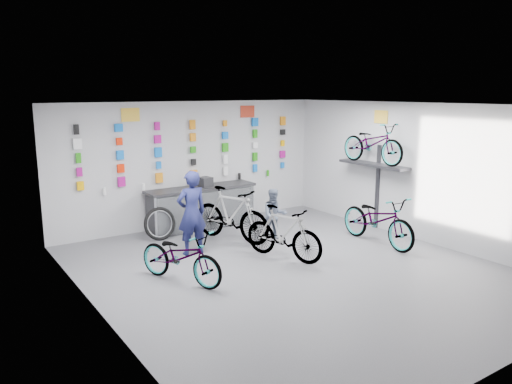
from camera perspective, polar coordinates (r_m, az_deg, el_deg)
floor at (r=9.32m, az=4.25°, el=-8.91°), size 8.00×8.00×0.00m
ceiling at (r=8.74m, az=4.54°, el=9.86°), size 8.00×8.00×0.00m
wall_back at (r=12.25m, az=-7.31°, el=3.23°), size 7.00×0.00×7.00m
wall_left at (r=7.32m, az=-17.68°, el=-2.85°), size 0.00×8.00×8.00m
wall_right at (r=11.39m, az=18.35°, el=2.10°), size 0.00×8.00×8.00m
counter at (r=12.04m, az=-6.20°, el=-1.81°), size 2.70×0.66×1.00m
merch_wall at (r=12.11m, az=-7.54°, el=4.57°), size 5.57×0.08×1.57m
wall_bracket at (r=12.02m, az=13.33°, el=2.68°), size 0.39×1.90×2.00m
sign_left at (r=11.52m, az=-14.16°, el=8.55°), size 0.42×0.02×0.30m
sign_right at (r=12.92m, az=-0.98°, el=9.18°), size 0.42×0.02×0.30m
sign_side at (r=12.02m, az=14.09°, el=8.33°), size 0.02×0.40×0.30m
bike_left at (r=8.70m, az=-8.57°, el=-7.29°), size 1.25×1.86×0.92m
bike_center at (r=9.76m, az=3.15°, el=-4.68°), size 1.04×1.82×1.05m
bike_right at (r=11.00m, az=13.77°, el=-3.07°), size 0.80×2.08×1.08m
bike_service at (r=10.91m, az=-2.84°, el=-2.56°), size 1.24×2.05×1.19m
bike_wall at (r=11.89m, az=13.20°, el=5.45°), size 0.63×1.80×0.95m
clerk at (r=10.04m, az=-7.36°, el=-2.38°), size 0.64×0.43×1.71m
customer at (r=10.86m, az=2.12°, el=-2.68°), size 0.68×0.61×1.17m
spare_wheel at (r=11.22m, az=-10.95°, el=-3.58°), size 0.74×0.22×0.74m
register at (r=11.97m, az=-5.84°, el=1.17°), size 0.32×0.34×0.22m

